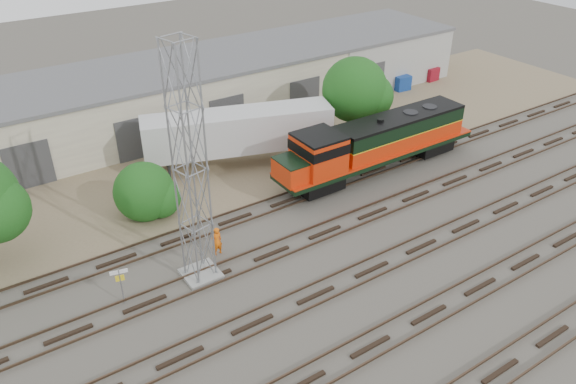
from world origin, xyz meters
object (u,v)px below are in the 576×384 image
signal_tower (191,173)px  locomotive (375,143)px  worker (217,241)px  semi_trailer (243,132)px

signal_tower → locomotive: bearing=13.4°
locomotive → signal_tower: 17.35m
worker → semi_trailer: semi_trailer is taller
worker → semi_trailer: size_ratio=0.13×
semi_trailer → signal_tower: bearing=-112.1°
locomotive → semi_trailer: locomotive is taller
locomotive → worker: bearing=-169.8°
worker → signal_tower: bearing=32.4°
locomotive → signal_tower: (-16.36, -3.88, 4.27)m
locomotive → worker: (-14.63, -2.63, -1.44)m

